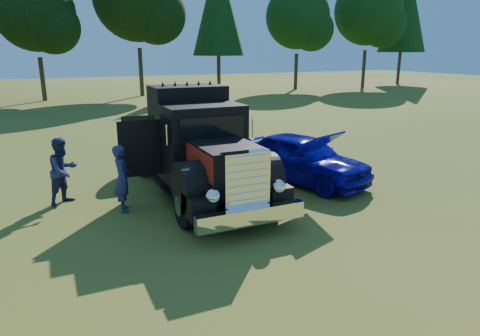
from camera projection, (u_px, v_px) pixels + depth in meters
name	position (u px, v px, depth m)	size (l,w,h in m)	color
ground	(244.00, 219.00, 10.41)	(120.00, 120.00, 0.00)	#344D16
treeline	(73.00, 0.00, 32.43)	(72.10, 24.04, 13.84)	#2D2116
diamond_t_truck	(198.00, 151.00, 11.83)	(3.38, 7.16, 3.00)	black
hotrod_coupe	(302.00, 158.00, 13.20)	(3.18, 4.76, 1.89)	#0832B8
spectator_near	(122.00, 179.00, 10.74)	(0.62, 0.41, 1.71)	navy
spectator_far	(63.00, 171.00, 11.28)	(0.87, 0.68, 1.79)	navy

